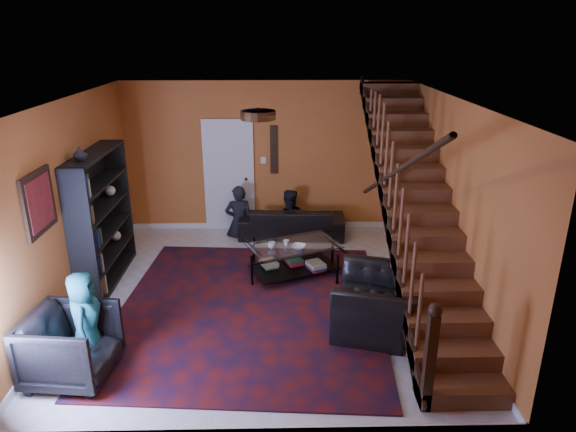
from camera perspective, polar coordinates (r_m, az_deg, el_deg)
name	(u,v)px	position (r m, az deg, el deg)	size (l,w,h in m)	color
floor	(264,296)	(7.56, -2.72, -8.84)	(5.50, 5.50, 0.00)	beige
room	(187,255)	(8.86, -11.18, -4.32)	(5.50, 5.50, 5.50)	#C56B2B
staircase	(417,204)	(7.24, 14.12, 1.32)	(0.95, 5.02, 3.18)	brown
bookshelf	(103,221)	(8.14, -19.91, -0.47)	(0.35, 1.80, 2.00)	black
door	(229,177)	(9.75, -6.56, 4.29)	(0.82, 0.05, 2.05)	silver
framed_picture	(39,203)	(6.64, -25.96, 1.35)	(0.04, 0.74, 0.74)	maroon
wall_hanging	(274,150)	(9.58, -1.57, 7.38)	(0.14, 0.03, 0.90)	black
ceiling_fixture	(258,115)	(5.89, -3.35, 11.14)	(0.40, 0.40, 0.10)	#3F2814
rug	(250,308)	(7.25, -4.24, -10.14)	(3.57, 4.08, 0.02)	#4E100D
sofa	(292,222)	(9.54, 0.41, -0.63)	(1.94, 0.76, 0.57)	black
armchair_left	(71,346)	(6.23, -22.96, -13.16)	(0.86, 0.88, 0.80)	black
armchair_right	(376,303)	(6.71, 9.79, -9.46)	(1.17, 1.02, 0.76)	black
person_adult_a	(239,222)	(9.62, -5.44, -0.69)	(0.52, 0.34, 1.42)	black
person_adult_b	(289,224)	(9.60, 0.07, -0.88)	(0.65, 0.51, 1.34)	black
person_child	(85,320)	(6.28, -21.59, -10.71)	(0.57, 0.37, 1.17)	#175A5A
coffee_table	(294,257)	(8.02, 0.67, -4.63)	(1.54, 1.26, 0.51)	black
cup_a	(272,245)	(7.82, -1.83, -3.26)	(0.12, 0.12, 0.09)	#999999
cup_b	(286,243)	(7.91, -0.19, -2.99)	(0.09, 0.09, 0.08)	#999999
bowl	(299,247)	(7.82, 1.21, -3.42)	(0.21, 0.21, 0.05)	#999999
vase	(80,154)	(7.38, -22.12, 6.41)	(0.18, 0.18, 0.19)	#999999
popcorn_bucket	(100,346)	(6.69, -20.12, -13.41)	(0.14, 0.14, 0.16)	red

